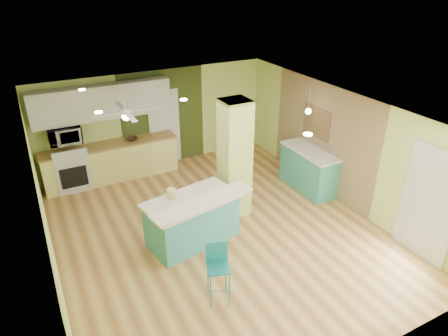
{
  "coord_description": "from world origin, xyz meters",
  "views": [
    {
      "loc": [
        -2.92,
        -5.89,
        4.76
      ],
      "look_at": [
        0.36,
        0.4,
        1.16
      ],
      "focal_mm": 32.0,
      "sensor_mm": 36.0,
      "label": 1
    }
  ],
  "objects_px": {
    "canister": "(171,194)",
    "peninsula": "(193,219)",
    "bar_stool": "(218,263)",
    "side_counter": "(309,169)",
    "fruit_bowl": "(132,139)"
  },
  "relations": [
    {
      "from": "canister",
      "to": "peninsula",
      "type": "bearing_deg",
      "value": -35.27
    },
    {
      "from": "bar_stool",
      "to": "canister",
      "type": "distance_m",
      "value": 1.8
    },
    {
      "from": "peninsula",
      "to": "canister",
      "type": "relative_size",
      "value": 10.45
    },
    {
      "from": "bar_stool",
      "to": "side_counter",
      "type": "height_order",
      "value": "bar_stool"
    },
    {
      "from": "bar_stool",
      "to": "canister",
      "type": "relative_size",
      "value": 5.34
    },
    {
      "from": "bar_stool",
      "to": "fruit_bowl",
      "type": "relative_size",
      "value": 3.72
    },
    {
      "from": "side_counter",
      "to": "fruit_bowl",
      "type": "relative_size",
      "value": 5.47
    },
    {
      "from": "side_counter",
      "to": "canister",
      "type": "height_order",
      "value": "canister"
    },
    {
      "from": "side_counter",
      "to": "canister",
      "type": "bearing_deg",
      "value": -173.34
    },
    {
      "from": "side_counter",
      "to": "canister",
      "type": "xyz_separation_m",
      "value": [
        -3.56,
        -0.42,
        0.52
      ]
    },
    {
      "from": "peninsula",
      "to": "canister",
      "type": "bearing_deg",
      "value": 133.67
    },
    {
      "from": "peninsula",
      "to": "fruit_bowl",
      "type": "bearing_deg",
      "value": 82.72
    },
    {
      "from": "canister",
      "to": "side_counter",
      "type": "bearing_deg",
      "value": 6.66
    },
    {
      "from": "side_counter",
      "to": "fruit_bowl",
      "type": "bearing_deg",
      "value": 143.3
    },
    {
      "from": "peninsula",
      "to": "bar_stool",
      "type": "height_order",
      "value": "peninsula"
    }
  ]
}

